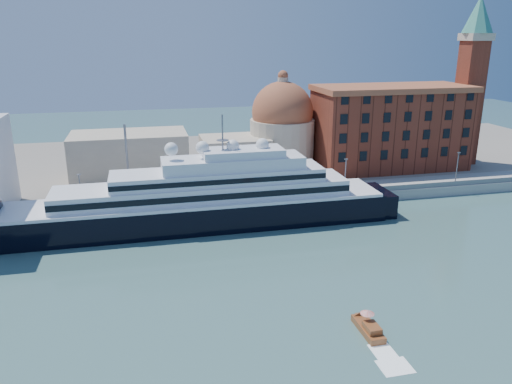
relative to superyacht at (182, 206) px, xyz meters
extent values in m
plane|color=#375F5E|center=(9.37, -23.00, -4.72)|extent=(400.00, 400.00, 0.00)
cube|color=gray|center=(9.37, 11.00, -3.47)|extent=(180.00, 10.00, 2.50)
cube|color=slate|center=(9.37, 52.00, -3.72)|extent=(260.00, 72.00, 2.00)
cube|color=slate|center=(9.37, 6.50, -1.62)|extent=(180.00, 0.10, 1.20)
cube|color=black|center=(2.49, 0.00, -2.43)|extent=(81.07, 12.47, 6.76)
cube|color=black|center=(43.03, 0.00, -2.64)|extent=(6.24, 11.43, 6.24)
cube|color=white|center=(2.49, 0.00, 1.21)|extent=(78.99, 12.68, 0.62)
cube|color=white|center=(4.57, 0.00, 3.08)|extent=(60.28, 10.39, 3.12)
cube|color=black|center=(4.57, -5.19, 3.08)|extent=(60.28, 0.15, 1.25)
cube|color=white|center=(7.69, 0.00, 5.99)|extent=(43.65, 9.35, 2.70)
cube|color=white|center=(10.80, 0.00, 8.59)|extent=(29.10, 8.32, 2.49)
cube|color=white|center=(12.88, 0.00, 10.67)|extent=(16.63, 7.28, 1.66)
cylinder|color=slate|center=(8.73, 0.00, 15.03)|extent=(0.31, 0.31, 7.28)
sphere|color=white|center=(-1.67, 0.00, 12.12)|extent=(2.70, 2.70, 2.70)
sphere|color=white|center=(4.57, 0.00, 12.12)|extent=(2.70, 2.70, 2.70)
sphere|color=white|center=(10.80, 0.00, 12.12)|extent=(2.70, 2.70, 2.70)
sphere|color=white|center=(17.04, 0.00, 12.12)|extent=(2.70, 2.70, 2.70)
cube|color=white|center=(-32.85, -3.85, -2.72)|extent=(4.26, 2.71, 1.26)
cube|color=brown|center=(20.96, -44.55, -4.33)|extent=(2.20, 6.57, 1.10)
cube|color=brown|center=(20.96, -45.65, -3.40)|extent=(1.76, 2.74, 0.88)
cylinder|color=slate|center=(20.96, -44.00, -2.97)|extent=(0.07, 0.07, 1.75)
cone|color=red|center=(20.96, -44.00, -1.98)|extent=(1.97, 1.97, 0.44)
cube|color=maroon|center=(61.37, 29.00, 8.28)|extent=(42.00, 18.00, 22.00)
cube|color=#9B5132|center=(61.37, 29.00, 19.78)|extent=(43.00, 19.00, 1.50)
cube|color=maroon|center=(85.37, 29.00, 14.78)|extent=(6.00, 6.00, 35.00)
cube|color=beige|center=(85.37, 29.00, 33.28)|extent=(7.00, 7.00, 2.00)
cone|color=teal|center=(85.37, 29.00, 39.28)|extent=(8.40, 8.40, 10.00)
cylinder|color=beige|center=(31.37, 35.00, 4.28)|extent=(18.00, 18.00, 14.00)
sphere|color=#9B5132|center=(31.37, 35.00, 13.28)|extent=(17.00, 17.00, 17.00)
cylinder|color=beige|center=(31.37, 35.00, 21.28)|extent=(3.00, 3.00, 3.00)
cube|color=beige|center=(17.37, 33.00, 2.28)|extent=(18.00, 14.00, 10.00)
cube|color=beige|center=(-10.63, 35.00, 3.28)|extent=(30.00, 16.00, 12.00)
cylinder|color=slate|center=(-20.63, 8.00, 1.78)|extent=(0.24, 0.24, 8.00)
cube|color=slate|center=(-20.63, 8.00, 5.88)|extent=(0.80, 0.30, 0.25)
cylinder|color=slate|center=(9.37, 8.00, 1.78)|extent=(0.24, 0.24, 8.00)
cube|color=slate|center=(9.37, 8.00, 5.88)|extent=(0.80, 0.30, 0.25)
cylinder|color=slate|center=(39.37, 8.00, 1.78)|extent=(0.24, 0.24, 8.00)
cube|color=slate|center=(39.37, 8.00, 5.88)|extent=(0.80, 0.30, 0.25)
cylinder|color=slate|center=(69.37, 8.00, 1.78)|extent=(0.24, 0.24, 8.00)
cube|color=slate|center=(69.37, 8.00, 5.88)|extent=(0.80, 0.30, 0.25)
cylinder|color=slate|center=(-10.63, 10.00, 6.78)|extent=(0.50, 0.50, 18.00)
camera|label=1|loc=(-7.21, -98.46, 33.90)|focal=35.00mm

